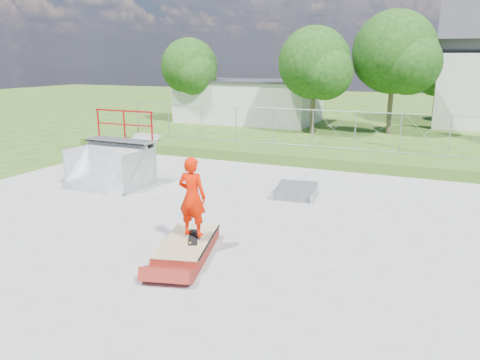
% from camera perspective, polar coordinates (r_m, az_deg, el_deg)
% --- Properties ---
extents(ground, '(120.00, 120.00, 0.00)m').
position_cam_1_polar(ground, '(13.39, -3.06, -5.59)').
color(ground, '#2C4F16').
rests_on(ground, ground).
extents(concrete_pad, '(20.00, 16.00, 0.04)m').
position_cam_1_polar(concrete_pad, '(13.38, -3.06, -5.51)').
color(concrete_pad, gray).
rests_on(concrete_pad, ground).
extents(grass_berm, '(24.00, 3.00, 0.50)m').
position_cam_1_polar(grass_berm, '(21.93, 8.06, 2.91)').
color(grass_berm, '#2C4F16').
rests_on(grass_berm, ground).
extents(grind_box, '(1.67, 2.53, 0.34)m').
position_cam_1_polar(grind_box, '(11.55, -6.42, -8.08)').
color(grind_box, maroon).
rests_on(grind_box, concrete_pad).
extents(quarter_pipe, '(2.75, 2.34, 2.72)m').
position_cam_1_polar(quarter_pipe, '(17.81, -15.94, 3.47)').
color(quarter_pipe, gray).
rests_on(quarter_pipe, concrete_pad).
extents(flat_bank_ramp, '(1.47, 1.55, 0.41)m').
position_cam_1_polar(flat_bank_ramp, '(16.08, 6.76, -1.45)').
color(flat_bank_ramp, gray).
rests_on(flat_bank_ramp, concrete_pad).
extents(skateboard, '(0.55, 0.81, 0.13)m').
position_cam_1_polar(skateboard, '(11.50, -5.73, -7.02)').
color(skateboard, black).
rests_on(skateboard, grind_box).
extents(skater, '(0.71, 0.47, 1.93)m').
position_cam_1_polar(skater, '(11.18, -5.85, -2.40)').
color(skater, red).
rests_on(skater, grind_box).
extents(concrete_stairs, '(1.50, 1.60, 0.80)m').
position_cam_1_polar(concrete_stairs, '(24.80, -11.78, 4.44)').
color(concrete_stairs, gray).
rests_on(concrete_stairs, ground).
extents(chain_link_fence, '(20.00, 0.06, 1.80)m').
position_cam_1_polar(chain_link_fence, '(22.68, 8.84, 6.22)').
color(chain_link_fence, '#92969A').
rests_on(chain_link_fence, grass_berm).
extents(utility_building_flat, '(10.00, 6.00, 3.00)m').
position_cam_1_polar(utility_building_flat, '(36.06, 1.13, 9.55)').
color(utility_building_flat, silver).
rests_on(utility_building_flat, ground).
extents(tree_left_near, '(4.76, 4.48, 6.65)m').
position_cam_1_polar(tree_left_near, '(30.00, 9.43, 13.61)').
color(tree_left_near, brown).
rests_on(tree_left_near, ground).
extents(tree_center, '(5.44, 5.12, 7.60)m').
position_cam_1_polar(tree_center, '(31.18, 18.77, 14.20)').
color(tree_center, brown).
rests_on(tree_center, ground).
extents(tree_left_far, '(4.42, 4.16, 6.18)m').
position_cam_1_polar(tree_left_far, '(35.64, -5.98, 13.33)').
color(tree_left_far, brown).
rests_on(tree_left_far, ground).
extents(tree_back_mid, '(4.08, 3.84, 5.70)m').
position_cam_1_polar(tree_back_mid, '(39.11, 23.33, 11.91)').
color(tree_back_mid, brown).
rests_on(tree_back_mid, ground).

